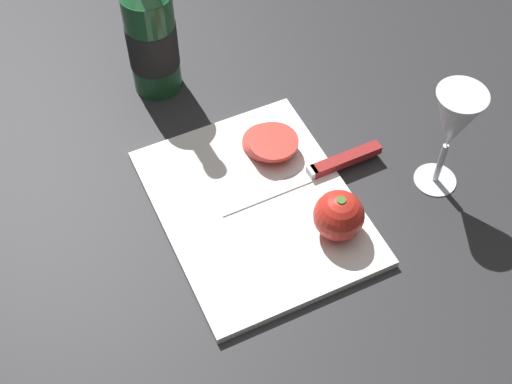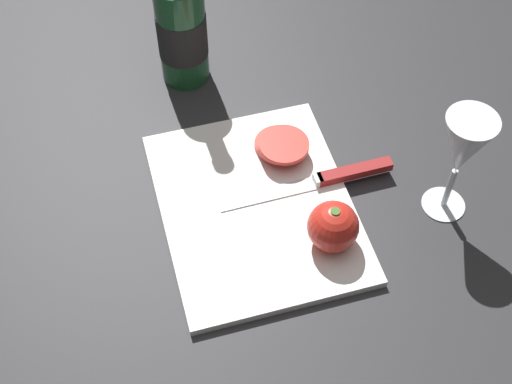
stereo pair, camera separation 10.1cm
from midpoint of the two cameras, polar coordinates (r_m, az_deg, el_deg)
ground_plane at (r=1.05m, az=-1.50°, el=-1.62°), size 3.00×3.00×0.00m
cutting_board at (r=1.04m, az=-2.78°, el=-1.39°), size 0.34×0.27×0.01m
wine_bottle at (r=1.16m, az=-10.91°, el=12.03°), size 0.08×0.08×0.30m
wine_glass at (r=1.00m, az=12.76°, el=5.16°), size 0.07×0.07×0.18m
whole_tomato at (r=0.98m, az=3.73°, el=-2.08°), size 0.07×0.07×0.07m
knife at (r=1.07m, az=3.29°, el=1.94°), size 0.03×0.26×0.01m
tomato_slice_stack_near at (r=1.09m, az=-1.53°, el=3.83°), size 0.10×0.08×0.03m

